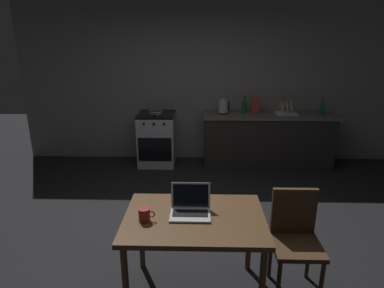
{
  "coord_description": "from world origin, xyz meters",
  "views": [
    {
      "loc": [
        0.18,
        -3.16,
        2.1
      ],
      "look_at": [
        0.08,
        0.68,
        0.86
      ],
      "focal_mm": 31.3,
      "sensor_mm": 36.0,
      "label": 1
    }
  ],
  "objects_px": {
    "dining_table": "(194,226)",
    "cereal_box": "(255,106)",
    "stove_oven": "(157,139)",
    "bottle": "(322,108)",
    "frying_pan": "(156,112)",
    "electric_kettle": "(223,107)",
    "coffee_mug": "(145,215)",
    "laptop": "(190,208)",
    "chair": "(295,234)",
    "bottle_b": "(244,105)",
    "dish_rack": "(286,111)"
  },
  "relations": [
    {
      "from": "bottle",
      "to": "coffee_mug",
      "type": "xyz_separation_m",
      "value": [
        -2.39,
        -3.1,
        -0.21
      ]
    },
    {
      "from": "cereal_box",
      "to": "bottle_b",
      "type": "bearing_deg",
      "value": 161.03
    },
    {
      "from": "dining_table",
      "to": "chair",
      "type": "xyz_separation_m",
      "value": [
        0.85,
        0.13,
        -0.15
      ]
    },
    {
      "from": "coffee_mug",
      "to": "dish_rack",
      "type": "height_order",
      "value": "dish_rack"
    },
    {
      "from": "chair",
      "to": "bottle",
      "type": "bearing_deg",
      "value": 88.04
    },
    {
      "from": "electric_kettle",
      "to": "bottle",
      "type": "xyz_separation_m",
      "value": [
        1.59,
        -0.05,
        0.0
      ]
    },
    {
      "from": "dish_rack",
      "to": "laptop",
      "type": "bearing_deg",
      "value": -115.99
    },
    {
      "from": "dish_rack",
      "to": "bottle_b",
      "type": "distance_m",
      "value": 0.68
    },
    {
      "from": "stove_oven",
      "to": "bottle",
      "type": "xyz_separation_m",
      "value": [
        2.7,
        -0.05,
        0.57
      ]
    },
    {
      "from": "coffee_mug",
      "to": "cereal_box",
      "type": "xyz_separation_m",
      "value": [
        1.33,
        3.17,
        0.22
      ]
    },
    {
      "from": "dining_table",
      "to": "cereal_box",
      "type": "bearing_deg",
      "value": 73.07
    },
    {
      "from": "stove_oven",
      "to": "coffee_mug",
      "type": "relative_size",
      "value": 6.94
    },
    {
      "from": "stove_oven",
      "to": "cereal_box",
      "type": "height_order",
      "value": "cereal_box"
    },
    {
      "from": "laptop",
      "to": "coffee_mug",
      "type": "distance_m",
      "value": 0.37
    },
    {
      "from": "bottle_b",
      "to": "dish_rack",
      "type": "bearing_deg",
      "value": -6.76
    },
    {
      "from": "cereal_box",
      "to": "dish_rack",
      "type": "height_order",
      "value": "cereal_box"
    },
    {
      "from": "cereal_box",
      "to": "dining_table",
      "type": "bearing_deg",
      "value": -106.93
    },
    {
      "from": "electric_kettle",
      "to": "dish_rack",
      "type": "height_order",
      "value": "electric_kettle"
    },
    {
      "from": "dining_table",
      "to": "cereal_box",
      "type": "xyz_separation_m",
      "value": [
        0.94,
        3.1,
        0.36
      ]
    },
    {
      "from": "stove_oven",
      "to": "chair",
      "type": "xyz_separation_m",
      "value": [
        1.54,
        -2.94,
        0.06
      ]
    },
    {
      "from": "coffee_mug",
      "to": "dining_table",
      "type": "bearing_deg",
      "value": 10.26
    },
    {
      "from": "dining_table",
      "to": "coffee_mug",
      "type": "height_order",
      "value": "coffee_mug"
    },
    {
      "from": "chair",
      "to": "bottle_b",
      "type": "relative_size",
      "value": 3.22
    },
    {
      "from": "bottle_b",
      "to": "cereal_box",
      "type": "bearing_deg",
      "value": -18.97
    },
    {
      "from": "dining_table",
      "to": "bottle_b",
      "type": "relative_size",
      "value": 4.08
    },
    {
      "from": "chair",
      "to": "cereal_box",
      "type": "bearing_deg",
      "value": 108.01
    },
    {
      "from": "electric_kettle",
      "to": "dining_table",
      "type": "bearing_deg",
      "value": -97.63
    },
    {
      "from": "dish_rack",
      "to": "cereal_box",
      "type": "bearing_deg",
      "value": 177.71
    },
    {
      "from": "frying_pan",
      "to": "coffee_mug",
      "type": "xyz_separation_m",
      "value": [
        0.32,
        -3.12,
        -0.12
      ]
    },
    {
      "from": "cereal_box",
      "to": "bottle_b",
      "type": "xyz_separation_m",
      "value": [
        -0.17,
        0.06,
        -0.0
      ]
    },
    {
      "from": "frying_pan",
      "to": "electric_kettle",
      "type": "bearing_deg",
      "value": 1.5
    },
    {
      "from": "stove_oven",
      "to": "cereal_box",
      "type": "xyz_separation_m",
      "value": [
        1.64,
        0.02,
        0.57
      ]
    },
    {
      "from": "bottle",
      "to": "coffee_mug",
      "type": "height_order",
      "value": "bottle"
    },
    {
      "from": "stove_oven",
      "to": "laptop",
      "type": "xyz_separation_m",
      "value": [
        0.66,
        -3.03,
        0.35
      ]
    },
    {
      "from": "dining_table",
      "to": "coffee_mug",
      "type": "bearing_deg",
      "value": -169.74
    },
    {
      "from": "dining_table",
      "to": "laptop",
      "type": "xyz_separation_m",
      "value": [
        -0.03,
        0.05,
        0.13
      ]
    },
    {
      "from": "chair",
      "to": "coffee_mug",
      "type": "xyz_separation_m",
      "value": [
        -1.23,
        -0.2,
        0.29
      ]
    },
    {
      "from": "bottle",
      "to": "frying_pan",
      "type": "height_order",
      "value": "bottle"
    },
    {
      "from": "chair",
      "to": "frying_pan",
      "type": "xyz_separation_m",
      "value": [
        -1.55,
        2.91,
        0.4
      ]
    },
    {
      "from": "stove_oven",
      "to": "bottle_b",
      "type": "xyz_separation_m",
      "value": [
        1.46,
        0.08,
        0.57
      ]
    },
    {
      "from": "chair",
      "to": "electric_kettle",
      "type": "distance_m",
      "value": 3.02
    },
    {
      "from": "stove_oven",
      "to": "cereal_box",
      "type": "relative_size",
      "value": 3.4
    },
    {
      "from": "bottle",
      "to": "frying_pan",
      "type": "xyz_separation_m",
      "value": [
        -2.71,
        0.02,
        -0.1
      ]
    },
    {
      "from": "frying_pan",
      "to": "dish_rack",
      "type": "height_order",
      "value": "dish_rack"
    },
    {
      "from": "chair",
      "to": "bottle_b",
      "type": "bearing_deg",
      "value": 111.35
    },
    {
      "from": "laptop",
      "to": "electric_kettle",
      "type": "height_order",
      "value": "electric_kettle"
    },
    {
      "from": "dish_rack",
      "to": "bottle_b",
      "type": "height_order",
      "value": "bottle_b"
    },
    {
      "from": "chair",
      "to": "cereal_box",
      "type": "xyz_separation_m",
      "value": [
        0.09,
        2.96,
        0.51
      ]
    },
    {
      "from": "bottle_b",
      "to": "dining_table",
      "type": "bearing_deg",
      "value": -103.68
    },
    {
      "from": "stove_oven",
      "to": "coffee_mug",
      "type": "xyz_separation_m",
      "value": [
        0.31,
        -3.14,
        0.35
      ]
    }
  ]
}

